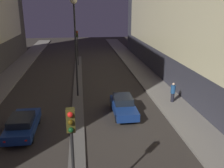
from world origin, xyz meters
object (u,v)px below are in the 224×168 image
Objects in this scene: traffic_light_mid at (77,40)px; pedestrian_on_right_sidewalk at (173,92)px; car_right_lane at (123,106)px; street_lamp at (75,26)px; car_left_lane at (23,124)px; traffic_light_near at (72,143)px.

traffic_light_mid reaches higher than pedestrian_on_right_sidewalk.
traffic_light_mid reaches higher than car_right_lane.
traffic_light_mid is 0.54× the size of street_lamp.
street_lamp is 5.11× the size of pedestrian_on_right_sidewalk.
car_left_lane is (-3.78, -7.01, -6.13)m from street_lamp.
pedestrian_on_right_sidewalk is (8.67, 12.30, -2.68)m from traffic_light_near.
pedestrian_on_right_sidewalk is (4.89, 1.77, 0.36)m from car_right_lane.
car_left_lane is (-3.78, -20.35, -3.06)m from traffic_light_mid.
car_left_lane is 2.52× the size of pedestrian_on_right_sidewalk.
traffic_light_mid is 1.11× the size of car_right_lane.
car_right_lane is (3.78, -4.60, -6.11)m from street_lamp.
traffic_light_mid is 13.68m from street_lamp.
car_right_lane is at bearing -78.10° from traffic_light_mid.
traffic_light_near reaches higher than car_left_lane.
car_right_lane is at bearing -160.14° from pedestrian_on_right_sidewalk.
pedestrian_on_right_sidewalk is at bearing -61.80° from traffic_light_mid.
pedestrian_on_right_sidewalk reaches higher than car_right_lane.
street_lamp is at bearing 90.00° from traffic_light_near.
traffic_light_near is 15.45m from street_lamp.
traffic_light_near is at bearing -90.00° from street_lamp.
pedestrian_on_right_sidewalk is at bearing -18.12° from street_lamp.
street_lamp reaches higher than car_left_lane.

